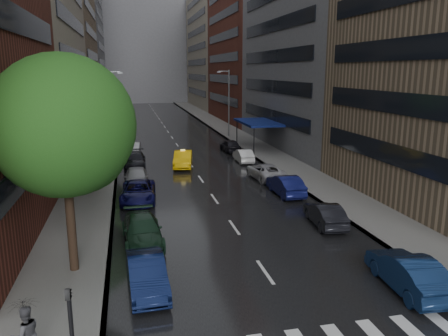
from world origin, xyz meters
The scene contains 18 objects.
ground centered at (0.00, 0.00, 0.00)m, with size 220.00×220.00×0.00m, color gray.
road centered at (0.00, 50.00, 0.01)m, with size 14.00×140.00×0.01m, color black.
sidewalk_left centered at (-9.00, 50.00, 0.07)m, with size 4.00×140.00×0.15m, color gray.
sidewalk_right centered at (9.00, 50.00, 0.07)m, with size 4.00×140.00×0.15m, color gray.
buildings_left centered at (-15.00, 58.79, 15.99)m, with size 8.00×108.00×38.00m.
buildings_right centered at (15.00, 56.70, 15.03)m, with size 8.05×109.10×36.00m.
building_far centered at (0.00, 118.00, 16.00)m, with size 40.00×14.00×32.00m, color slate.
tree_near centered at (-8.60, 5.89, 6.78)m, with size 6.21×6.21×9.89m.
tree_mid centered at (-8.60, 20.51, 5.88)m, with size 5.39×5.39×8.60m.
tree_far centered at (-8.60, 34.09, 6.13)m, with size 5.62×5.62×8.96m.
taxi centered at (-0.88, 27.09, 0.78)m, with size 1.65×4.75×1.56m, color #F2B70C.
parked_cars_left centered at (-5.40, 18.09, 0.73)m, with size 2.73×35.32×1.59m.
parked_cars_right centered at (5.40, 17.54, 0.72)m, with size 2.68×37.37×1.57m.
ped_black_umbrella centered at (-9.30, -0.61, 1.38)m, with size 1.12×1.03×2.09m.
traffic_light centered at (-7.60, -2.83, 2.23)m, with size 0.18×0.15×3.45m.
street_lamp_left centered at (-7.72, 30.00, 4.89)m, with size 1.74×0.22×9.00m.
street_lamp_right centered at (7.72, 45.00, 4.89)m, with size 1.74×0.22×9.00m.
awning centered at (8.98, 35.00, 3.13)m, with size 4.00×8.00×3.12m.
Camera 1 is at (-5.88, -13.78, 9.14)m, focal length 35.00 mm.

